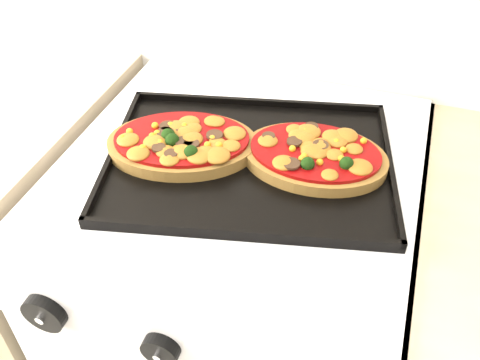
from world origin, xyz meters
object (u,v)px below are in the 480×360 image
(pizza_right, at_px, (315,155))
(stove, at_px, (240,318))
(baking_tray, at_px, (250,160))
(pizza_left, at_px, (182,142))

(pizza_right, bearing_deg, stove, -168.19)
(stove, bearing_deg, pizza_right, 11.81)
(stove, relative_size, pizza_right, 3.88)
(baking_tray, height_order, pizza_left, pizza_left)
(pizza_left, xyz_separation_m, pizza_right, (0.22, 0.04, -0.00))
(pizza_left, bearing_deg, stove, 7.45)
(pizza_left, bearing_deg, pizza_right, 9.85)
(baking_tray, distance_m, pizza_right, 0.11)
(stove, bearing_deg, baking_tray, -13.11)
(stove, xyz_separation_m, pizza_right, (0.12, 0.02, 0.48))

